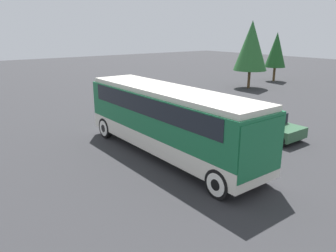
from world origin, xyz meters
TOP-DOWN VIEW (x-y plane):
  - ground_plane at (0.00, 0.00)m, footprint 120.00×120.00m
  - tour_bus at (0.10, -0.00)m, footprint 10.62×2.58m
  - parked_car_near at (-4.07, 7.02)m, footprint 4.01×1.79m
  - parked_car_mid at (0.83, 6.14)m, footprint 4.26×1.93m
  - tree_left at (-11.44, 24.39)m, footprint 2.34×2.34m
  - tree_center at (-10.08, 18.18)m, footprint 3.35×3.35m

SIDE VIEW (x-z plane):
  - ground_plane at x=0.00m, z-range 0.00..0.00m
  - parked_car_near at x=-4.07m, z-range 0.01..1.36m
  - parked_car_mid at x=0.83m, z-range 0.00..1.38m
  - tour_bus at x=0.10m, z-range 0.33..3.57m
  - tree_left at x=-11.44m, z-range 0.79..6.36m
  - tree_center at x=-10.08m, z-range 0.90..7.62m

